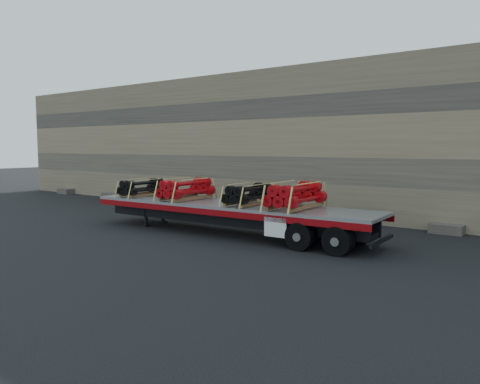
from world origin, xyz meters
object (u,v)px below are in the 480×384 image
object	(u,v)px
bundle_midrear	(249,195)
bundle_rear	(296,196)
bundle_front	(142,188)
bundle_midfront	(186,189)
trailer	(227,219)

from	to	relation	value
bundle_midrear	bundle_rear	xyz separation A→B (m)	(1.89, 0.09, 0.07)
bundle_front	bundle_midfront	distance (m)	2.47
bundle_front	bundle_rear	world-z (taller)	bundle_rear
bundle_front	bundle_midfront	bearing A→B (deg)	0.00
trailer	bundle_midrear	bearing A→B (deg)	0.00
bundle_midrear	bundle_rear	bearing A→B (deg)	-0.00
bundle_front	bundle_midfront	xyz separation A→B (m)	(2.47, 0.11, 0.06)
bundle_midrear	bundle_rear	world-z (taller)	bundle_rear
bundle_rear	bundle_midfront	bearing A→B (deg)	180.00
bundle_midrear	bundle_rear	size ratio (longest dim) A/B	0.85
trailer	bundle_rear	size ratio (longest dim) A/B	4.83
trailer	bundle_front	world-z (taller)	bundle_front
bundle_midrear	bundle_rear	distance (m)	1.89
bundle_midfront	bundle_midrear	distance (m)	2.98
bundle_front	trailer	bearing A→B (deg)	0.00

